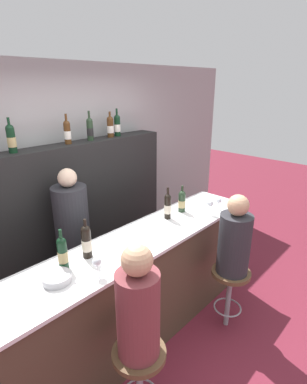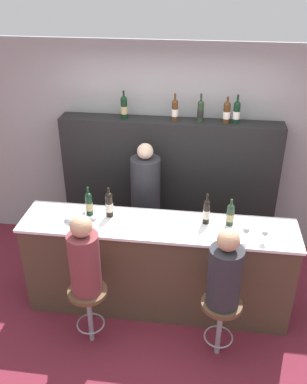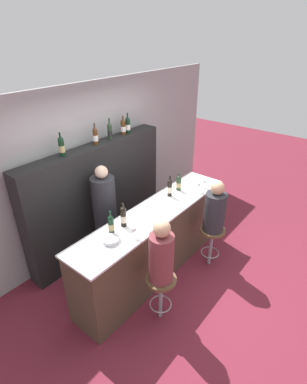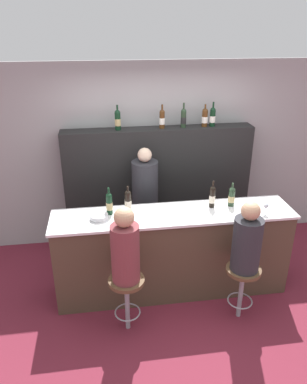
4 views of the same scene
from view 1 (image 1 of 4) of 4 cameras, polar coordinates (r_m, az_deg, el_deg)
ground_plane at (r=3.22m, az=1.79°, el=-27.26°), size 16.00×16.00×0.00m
wall_back at (r=3.63m, az=-17.75°, el=2.01°), size 6.40×0.05×2.60m
bar_counter at (r=2.99m, az=-2.20°, el=-17.66°), size 2.77×0.58×1.07m
back_bar_cabinet at (r=3.60m, az=-15.23°, el=-5.14°), size 2.59×0.28×1.75m
wine_bottle_counter_0 at (r=2.33m, az=-16.94°, el=-11.01°), size 0.07×0.07×0.32m
wine_bottle_counter_1 at (r=2.42m, az=-12.65°, el=-9.13°), size 0.08×0.08×0.33m
wine_bottle_counter_2 at (r=3.01m, az=2.72°, el=-2.67°), size 0.07×0.07×0.33m
wine_bottle_counter_3 at (r=3.19m, az=5.44°, el=-1.73°), size 0.08×0.08×0.29m
wine_bottle_backbar_0 at (r=3.08m, az=-25.47°, el=9.19°), size 0.08×0.08×0.32m
wine_bottle_backbar_1 at (r=3.33m, az=-16.10°, el=10.93°), size 0.07×0.07×0.31m
wine_bottle_backbar_2 at (r=3.49m, az=-12.02°, el=11.68°), size 0.07×0.07×0.33m
wine_bottle_backbar_3 at (r=3.67m, az=-8.24°, el=12.24°), size 0.08×0.08×0.30m
wine_bottle_backbar_4 at (r=3.73m, az=-6.93°, el=12.52°), size 0.08×0.08×0.33m
wine_glass_0 at (r=2.20m, az=-10.73°, el=-13.07°), size 0.07×0.07×0.15m
wine_glass_1 at (r=3.16m, az=10.74°, el=-2.26°), size 0.07×0.07×0.16m
wine_glass_2 at (r=3.30m, az=12.32°, el=-1.74°), size 0.07×0.07×0.14m
metal_bowl at (r=2.26m, az=-17.92°, el=-15.35°), size 0.20×0.20×0.05m
tasting_menu at (r=2.62m, az=-0.32°, el=-9.59°), size 0.21×0.30×0.00m
bar_stool_left at (r=2.42m, az=-2.72°, el=-30.21°), size 0.38×0.38×0.65m
guest_seated_left at (r=2.05m, az=-2.97°, el=-21.16°), size 0.29×0.29×0.82m
bar_stool_right at (r=3.18m, az=14.36°, el=-16.45°), size 0.38×0.38×0.65m
guest_seated_right at (r=2.92m, az=15.18°, el=-8.75°), size 0.30×0.30×0.79m
bartender at (r=3.25m, az=-14.77°, el=-10.59°), size 0.34×0.34×1.61m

